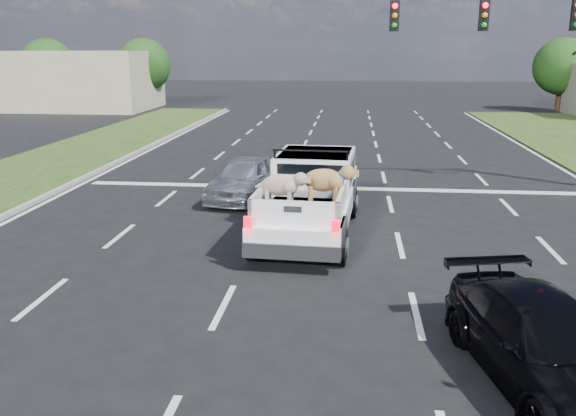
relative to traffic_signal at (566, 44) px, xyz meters
name	(u,v)px	position (x,y,z in m)	size (l,w,h in m)	color
ground	(318,311)	(-7.20, -10.50, -4.73)	(160.00, 160.00, 0.00)	black
road_markings	(331,215)	(-7.20, -3.94, -4.72)	(17.75, 60.00, 0.01)	silver
curb_left	(19,209)	(-16.25, -4.50, -4.66)	(0.15, 60.00, 0.14)	gray
traffic_signal	(566,44)	(0.00, 0.00, 0.00)	(9.11, 0.31, 7.00)	black
building_left	(86,80)	(-27.20, 25.50, -2.53)	(10.00, 8.00, 4.40)	tan
tree_far_b	(48,65)	(-31.20, 27.50, -1.44)	(4.20, 4.20, 5.40)	#332114
tree_far_c	(144,65)	(-23.20, 27.50, -1.44)	(4.20, 4.20, 5.40)	#332114
tree_far_d	(562,66)	(8.80, 27.50, -1.44)	(4.20, 4.20, 5.40)	#332114
pickup_truck	(310,195)	(-7.67, -5.75, -3.71)	(2.46, 5.86, 2.15)	black
silver_sedan	(244,178)	(-9.98, -2.26, -4.06)	(1.58, 3.93, 1.34)	silver
black_coupe	(544,343)	(-3.93, -12.63, -4.11)	(1.71, 4.21, 1.22)	black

